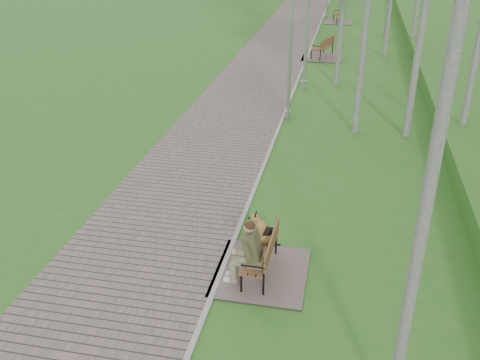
# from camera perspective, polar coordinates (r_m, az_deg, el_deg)

# --- Properties ---
(ground) EXTENTS (120.00, 120.00, 0.00)m
(ground) POSITION_cam_1_polar(r_m,az_deg,el_deg) (12.67, 0.51, -3.67)
(ground) COLOR #2D6E21
(ground) RESTS_ON ground
(walkway) EXTENTS (3.50, 67.00, 0.04)m
(walkway) POSITION_cam_1_polar(r_m,az_deg,el_deg) (33.09, 5.00, 15.35)
(walkway) COLOR #635650
(walkway) RESTS_ON ground
(kerb) EXTENTS (0.10, 67.00, 0.05)m
(kerb) POSITION_cam_1_polar(r_m,az_deg,el_deg) (32.93, 8.12, 15.15)
(kerb) COLOR #999993
(kerb) RESTS_ON ground
(bench_main) EXTENTS (1.79, 1.99, 1.56)m
(bench_main) POSITION_cam_1_polar(r_m,az_deg,el_deg) (10.46, 1.78, -8.06)
(bench_main) COLOR #635650
(bench_main) RESTS_ON ground
(bench_second) EXTENTS (1.97, 2.19, 1.21)m
(bench_second) POSITION_cam_1_polar(r_m,az_deg,el_deg) (27.41, 8.75, 13.26)
(bench_second) COLOR #635650
(bench_second) RESTS_ON ground
(bench_third) EXTENTS (1.78, 1.98, 1.09)m
(bench_third) POSITION_cam_1_polar(r_m,az_deg,el_deg) (37.06, 10.45, 16.51)
(bench_third) COLOR #635650
(bench_third) RESTS_ON ground
(lamp_post_near) EXTENTS (0.20, 0.20, 5.09)m
(lamp_post_near) POSITION_cam_1_polar(r_m,az_deg,el_deg) (18.09, 5.39, 13.65)
(lamp_post_near) COLOR #A3A6AC
(lamp_post_near) RESTS_ON ground
(lamp_post_second) EXTENTS (0.22, 0.22, 5.72)m
(lamp_post_second) POSITION_cam_1_polar(r_m,az_deg,el_deg) (21.64, 7.19, 16.47)
(lamp_post_second) COLOR #A3A6AC
(lamp_post_second) RESTS_ON ground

